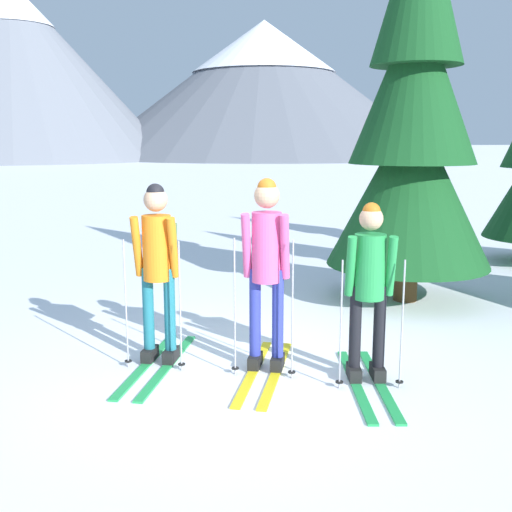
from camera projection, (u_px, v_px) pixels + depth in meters
ground_plane at (252, 369)px, 5.92m from camera, size 400.00×400.00×0.00m
skier_in_orange at (158, 263)px, 5.94m from camera, size 0.80×1.77×1.78m
skier_in_pink at (267, 262)px, 5.74m from camera, size 0.80×1.69×1.85m
skier_in_green at (369, 283)px, 5.49m from camera, size 0.61×1.68×1.65m
pine_tree_mid at (413, 122)px, 8.00m from camera, size 2.19×2.19×5.29m
mountain_ridge_distant at (175, 81)px, 69.84m from camera, size 65.43×44.22×18.21m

